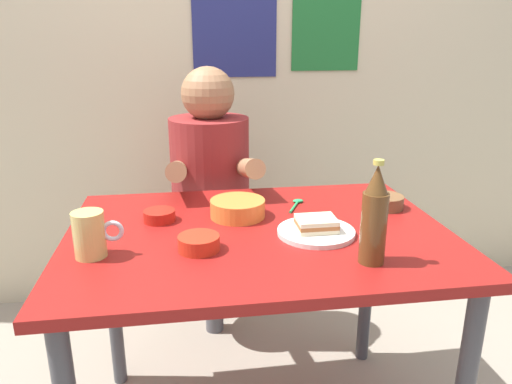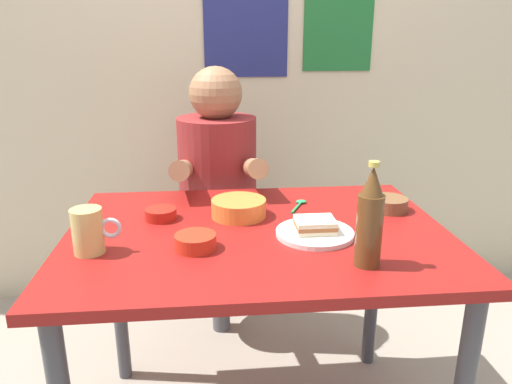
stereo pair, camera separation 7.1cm
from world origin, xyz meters
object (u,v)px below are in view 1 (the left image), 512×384
object	(u,v)px
dining_table	(258,259)
beer_mug	(90,234)
sandwich	(316,224)
condiment_bowl_brown	(385,201)
stool	(213,260)
beer_bottle	(374,217)
person_seated	(210,168)
plate_orange	(316,232)

from	to	relation	value
dining_table	beer_mug	size ratio (longest dim) A/B	8.73
beer_mug	dining_table	bearing A→B (deg)	13.91
dining_table	sandwich	bearing A→B (deg)	-19.51
dining_table	condiment_bowl_brown	size ratio (longest dim) A/B	9.17
stool	beer_bottle	size ratio (longest dim) A/B	1.72
dining_table	sandwich	xyz separation A→B (m)	(0.16, -0.06, 0.13)
dining_table	person_seated	bearing A→B (deg)	99.53
dining_table	beer_mug	bearing A→B (deg)	-166.09
stool	person_seated	bearing A→B (deg)	-90.00
plate_orange	sandwich	xyz separation A→B (m)	(0.00, 0.00, 0.02)
person_seated	condiment_bowl_brown	distance (m)	0.73
sandwich	beer_mug	xyz separation A→B (m)	(-0.60, -0.06, 0.03)
stool	plate_orange	xyz separation A→B (m)	(0.26, -0.69, 0.40)
condiment_bowl_brown	sandwich	bearing A→B (deg)	-146.98
condiment_bowl_brown	beer_bottle	bearing A→B (deg)	-117.28
person_seated	condiment_bowl_brown	xyz separation A→B (m)	(0.54, -0.49, -0.00)
beer_bottle	stool	bearing A→B (deg)	111.68
sandwich	person_seated	bearing A→B (deg)	111.12
dining_table	stool	size ratio (longest dim) A/B	2.44
sandwich	condiment_bowl_brown	world-z (taller)	sandwich
beer_mug	sandwich	bearing A→B (deg)	5.22
stool	plate_orange	size ratio (longest dim) A/B	2.05
person_seated	plate_orange	world-z (taller)	person_seated
dining_table	condiment_bowl_brown	xyz separation A→B (m)	(0.44, 0.13, 0.12)
sandwich	condiment_bowl_brown	distance (m)	0.34
stool	beer_bottle	world-z (taller)	beer_bottle
beer_mug	beer_bottle	world-z (taller)	beer_bottle
beer_bottle	condiment_bowl_brown	world-z (taller)	beer_bottle
person_seated	plate_orange	xyz separation A→B (m)	(0.26, -0.67, -0.02)
plate_orange	beer_bottle	size ratio (longest dim) A/B	0.84
dining_table	condiment_bowl_brown	world-z (taller)	condiment_bowl_brown
stool	beer_mug	size ratio (longest dim) A/B	3.57
beer_mug	condiment_bowl_brown	world-z (taller)	beer_mug
beer_mug	plate_orange	bearing A→B (deg)	5.22
dining_table	plate_orange	world-z (taller)	plate_orange
person_seated	beer_mug	distance (m)	0.81
person_seated	beer_bottle	bearing A→B (deg)	-68.07
person_seated	beer_bottle	world-z (taller)	person_seated
plate_orange	condiment_bowl_brown	bearing A→B (deg)	33.02
stool	condiment_bowl_brown	xyz separation A→B (m)	(0.54, -0.50, 0.41)
condiment_bowl_brown	stool	bearing A→B (deg)	137.20
sandwich	beer_bottle	xyz separation A→B (m)	(0.09, -0.19, 0.09)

